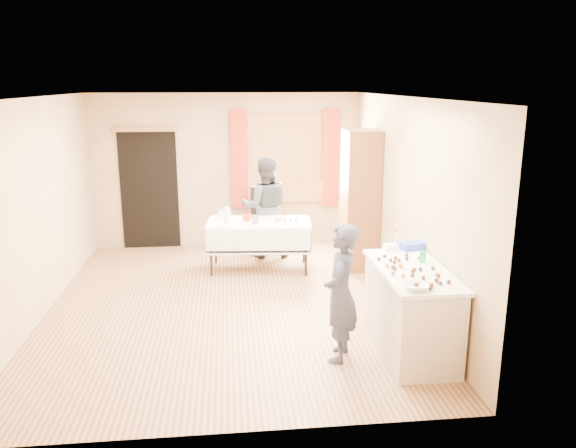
{
  "coord_description": "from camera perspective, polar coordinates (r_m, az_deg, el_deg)",
  "views": [
    {
      "loc": [
        0.02,
        -6.78,
        2.78
      ],
      "look_at": [
        0.76,
        0.0,
        1.04
      ],
      "focal_mm": 35.0,
      "sensor_mm": 36.0,
      "label": 1
    }
  ],
  "objects": [
    {
      "name": "wall_back",
      "position": [
        9.66,
        -6.29,
        5.4
      ],
      "size": [
        4.5,
        0.02,
        2.6
      ],
      "primitive_type": "cube",
      "color": "tan",
      "rests_on": "floor"
    },
    {
      "name": "mixing_bowl",
      "position": [
        5.35,
        12.84,
        -6.23
      ],
      "size": [
        0.25,
        0.25,
        0.06
      ],
      "primitive_type": "imported",
      "rotation": [
        0.0,
        0.0,
        -0.05
      ],
      "color": "white",
      "rests_on": "counter"
    },
    {
      "name": "ceiling",
      "position": [
        6.79,
        -6.56,
        12.77
      ],
      "size": [
        4.5,
        5.5,
        0.02
      ],
      "primitive_type": "cube",
      "color": "white",
      "rests_on": "floor"
    },
    {
      "name": "curtain_right",
      "position": [
        9.7,
        4.32,
        6.67
      ],
      "size": [
        0.28,
        0.06,
        1.65
      ],
      "primitive_type": "cube",
      "color": "#AE341F",
      "rests_on": "wall_back"
    },
    {
      "name": "wall_right",
      "position": [
        7.29,
        11.81,
        2.28
      ],
      "size": [
        0.02,
        5.5,
        2.6
      ],
      "primitive_type": "cube",
      "color": "tan",
      "rests_on": "floor"
    },
    {
      "name": "window_frame",
      "position": [
        9.64,
        -0.33,
        6.66
      ],
      "size": [
        1.32,
        0.06,
        1.52
      ],
      "primitive_type": "cube",
      "color": "olive",
      "rests_on": "wall_back"
    },
    {
      "name": "pitcher",
      "position": [
        8.31,
        -6.23,
        0.85
      ],
      "size": [
        0.11,
        0.11,
        0.22
      ],
      "primitive_type": "cylinder",
      "rotation": [
        0.0,
        0.0,
        -0.03
      ],
      "color": "silver",
      "rests_on": "party_table"
    },
    {
      "name": "door_lintel",
      "position": [
        9.61,
        -14.29,
        9.32
      ],
      "size": [
        1.05,
        0.06,
        0.08
      ],
      "primitive_type": "cube",
      "color": "olive",
      "rests_on": "wall_back"
    },
    {
      "name": "floor",
      "position": [
        7.33,
        -5.97,
        -8.14
      ],
      "size": [
        4.5,
        5.5,
        0.02
      ],
      "primitive_type": "cube",
      "color": "#9E7047",
      "rests_on": "ground"
    },
    {
      "name": "cup_rainbow",
      "position": [
        8.23,
        -3.35,
        0.43
      ],
      "size": [
        0.18,
        0.18,
        0.12
      ],
      "primitive_type": "imported",
      "rotation": [
        0.0,
        0.0,
        -0.23
      ],
      "color": "red",
      "rests_on": "party_table"
    },
    {
      "name": "foam_block",
      "position": [
        6.47,
        10.4,
        -2.37
      ],
      "size": [
        0.16,
        0.11,
        0.08
      ],
      "primitive_type": "cube",
      "rotation": [
        0.0,
        0.0,
        0.09
      ],
      "color": "white",
      "rests_on": "counter"
    },
    {
      "name": "cup_red",
      "position": [
        8.43,
        -4.24,
        0.72
      ],
      "size": [
        0.18,
        0.18,
        0.11
      ],
      "primitive_type": "imported",
      "rotation": [
        0.0,
        0.0,
        -0.11
      ],
      "color": "red",
      "rests_on": "party_table"
    },
    {
      "name": "cake_balls",
      "position": [
        5.84,
        12.4,
        -4.52
      ],
      "size": [
        0.51,
        1.06,
        0.04
      ],
      "color": "#3F2314",
      "rests_on": "counter"
    },
    {
      "name": "wall_left",
      "position": [
        7.31,
        -24.26,
        1.34
      ],
      "size": [
        0.02,
        5.5,
        2.6
      ],
      "primitive_type": "cube",
      "color": "tan",
      "rests_on": "floor"
    },
    {
      "name": "bottle",
      "position": [
        8.59,
        -6.85,
        1.06
      ],
      "size": [
        0.12,
        0.12,
        0.15
      ],
      "primitive_type": "imported",
      "rotation": [
        0.0,
        0.0,
        -0.38
      ],
      "color": "white",
      "rests_on": "party_table"
    },
    {
      "name": "counter",
      "position": [
        6.08,
        12.33,
        -8.56
      ],
      "size": [
        0.69,
        1.46,
        0.91
      ],
      "color": "beige",
      "rests_on": "floor"
    },
    {
      "name": "window_pane",
      "position": [
        9.62,
        -0.32,
        6.65
      ],
      "size": [
        1.2,
        0.02,
        1.4
      ],
      "primitive_type": "cube",
      "color": "white",
      "rests_on": "wall_back"
    },
    {
      "name": "blue_basket",
      "position": [
        6.6,
        12.5,
        -2.14
      ],
      "size": [
        0.34,
        0.26,
        0.08
      ],
      "primitive_type": "cube",
      "rotation": [
        0.0,
        0.0,
        0.22
      ],
      "color": "blue",
      "rests_on": "counter"
    },
    {
      "name": "chair",
      "position": [
        9.5,
        -2.4,
        -0.75
      ],
      "size": [
        0.44,
        0.44,
        1.06
      ],
      "rotation": [
        0.0,
        0.0,
        0.01
      ],
      "color": "black",
      "rests_on": "floor"
    },
    {
      "name": "cabinet",
      "position": [
        8.5,
        7.33,
        2.41
      ],
      "size": [
        0.5,
        0.6,
        2.09
      ],
      "primitive_type": "cube",
      "color": "brown",
      "rests_on": "floor"
    },
    {
      "name": "soda_can",
      "position": [
        6.13,
        13.51,
        -3.27
      ],
      "size": [
        0.09,
        0.09,
        0.12
      ],
      "primitive_type": "cylinder",
      "rotation": [
        0.0,
        0.0,
        0.43
      ],
      "color": "#169E57",
      "rests_on": "counter"
    },
    {
      "name": "doorway",
      "position": [
        9.77,
        -13.9,
        3.38
      ],
      "size": [
        0.95,
        0.04,
        2.0
      ],
      "primitive_type": "cube",
      "color": "black",
      "rests_on": "floor"
    },
    {
      "name": "small_bowl",
      "position": [
        8.47,
        -0.89,
        0.62
      ],
      "size": [
        0.3,
        0.3,
        0.06
      ],
      "primitive_type": "imported",
      "rotation": [
        0.0,
        0.0,
        -0.35
      ],
      "color": "white",
      "rests_on": "party_table"
    },
    {
      "name": "girl",
      "position": [
        5.71,
        5.38,
        -7.0
      ],
      "size": [
        0.72,
        0.65,
        1.42
      ],
      "primitive_type": "imported",
      "rotation": [
        0.0,
        0.0,
        -1.89
      ],
      "color": "#282C43",
      "rests_on": "floor"
    },
    {
      "name": "curtain_left",
      "position": [
        9.54,
        -4.99,
        6.53
      ],
      "size": [
        0.28,
        0.06,
        1.65
      ],
      "primitive_type": "cube",
      "color": "#AE341F",
      "rests_on": "wall_back"
    },
    {
      "name": "pastry_tray",
      "position": [
        8.29,
        0.28,
        0.19
      ],
      "size": [
        0.3,
        0.23,
        0.02
      ],
      "primitive_type": "cube",
      "rotation": [
        0.0,
        0.0,
        -0.13
      ],
      "color": "white",
      "rests_on": "party_table"
    },
    {
      "name": "woman",
      "position": [
        9.04,
        -2.32,
        1.74
      ],
      "size": [
        0.84,
        0.68,
        1.63
      ],
      "primitive_type": "imported",
      "rotation": [
        0.0,
        0.0,
        3.11
      ],
      "color": "black",
      "rests_on": "floor"
    },
    {
      "name": "wall_front",
      "position": [
        4.29,
        -6.16,
        -5.98
      ],
      "size": [
        4.5,
        0.02,
        2.6
      ],
      "primitive_type": "cube",
      "color": "tan",
      "rests_on": "floor"
    },
    {
      "name": "party_table",
      "position": [
        8.47,
        -2.96,
        -1.71
      ],
      "size": [
        1.61,
        0.92,
        0.75
      ],
      "rotation": [
        0.0,
        0.0,
        -0.09
      ],
      "color": "black",
      "rests_on": "floor"
    }
  ]
}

